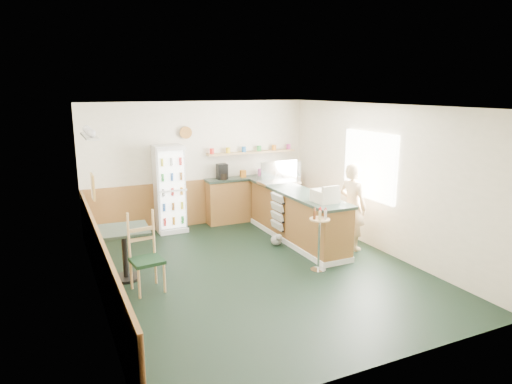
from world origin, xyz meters
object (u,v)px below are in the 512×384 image
cash_register (325,196)px  shopkeeper (352,207)px  display_case (279,173)px  cafe_chair (145,249)px  cafe_table (124,244)px  drinks_fridge (170,189)px  condiment_stand (319,232)px

cash_register → shopkeeper: (0.70, 0.12, -0.30)m
display_case → cafe_chair: bearing=-151.1°
cafe_chair → display_case: bearing=22.3°
shopkeeper → cafe_table: 4.12m
cafe_chair → drinks_fridge: bearing=61.4°
cash_register → drinks_fridge: bearing=125.8°
drinks_fridge → display_case: (2.10, -0.91, 0.33)m
display_case → condiment_stand: size_ratio=0.80×
drinks_fridge → shopkeeper: size_ratio=1.12×
display_case → cash_register: (-0.00, -1.73, -0.13)m
cafe_table → shopkeeper: bearing=-4.6°
drinks_fridge → condiment_stand: 3.59m
cash_register → cafe_table: cash_register is taller
drinks_fridge → display_case: drinks_fridge is taller
drinks_fridge → shopkeeper: 3.77m
condiment_stand → cafe_table: bearing=161.7°
cafe_chair → condiment_stand: bearing=-17.1°
cafe_table → cafe_chair: bearing=-64.6°
cash_register → cafe_chair: cash_register is taller
display_case → cafe_table: 3.69m
drinks_fridge → cafe_table: bearing=-120.7°
drinks_fridge → shopkeeper: (2.80, -2.52, -0.09)m
cash_register → condiment_stand: cash_register is taller
display_case → condiment_stand: 2.37m
display_case → cafe_chair: display_case is taller
drinks_fridge → shopkeeper: drinks_fridge is taller
display_case → shopkeeper: shopkeeper is taller
shopkeeper → condiment_stand: 1.32m
shopkeeper → cafe_table: shopkeeper is taller
display_case → cafe_table: (-3.40, -1.28, -0.65)m
drinks_fridge → cafe_chair: bearing=-112.0°
display_case → cafe_chair: 3.68m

